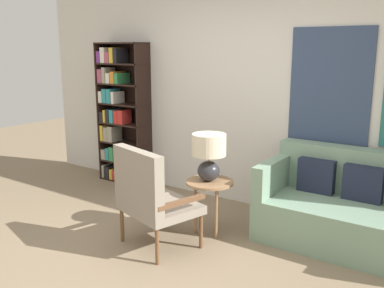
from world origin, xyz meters
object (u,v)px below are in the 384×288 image
at_px(bookshelf, 119,115).
at_px(table_lamp, 209,152).
at_px(couch, 358,212).
at_px(armchair, 149,194).
at_px(side_table, 210,188).

relative_size(bookshelf, table_lamp, 4.03).
bearing_deg(table_lamp, couch, 22.93).
xyz_separation_m(armchair, couch, (1.57, 1.16, -0.21)).
height_order(side_table, table_lamp, table_lamp).
height_order(armchair, side_table, armchair).
bearing_deg(table_lamp, armchair, -112.91).
bearing_deg(couch, side_table, -156.47).
relative_size(side_table, table_lamp, 1.16).
relative_size(bookshelf, couch, 1.09).
bearing_deg(couch, armchair, -143.43).
height_order(couch, table_lamp, table_lamp).
distance_m(bookshelf, armchair, 2.26).
bearing_deg(bookshelf, armchair, -39.55).
distance_m(bookshelf, table_lamp, 2.14).
distance_m(armchair, side_table, 0.66).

